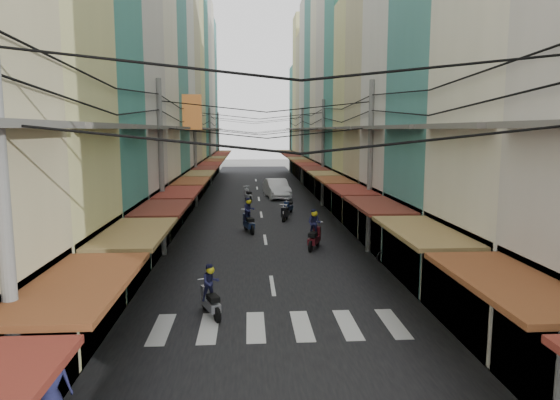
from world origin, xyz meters
name	(u,v)px	position (x,y,z in m)	size (l,w,h in m)	color
ground	(270,271)	(0.00, 0.00, 0.00)	(160.00, 160.00, 0.00)	slate
road	(259,202)	(0.00, 20.00, 0.01)	(10.00, 80.00, 0.02)	black
sidewalk_left	(179,203)	(-6.50, 20.00, 0.03)	(3.00, 80.00, 0.06)	slate
sidewalk_right	(338,201)	(6.50, 20.00, 0.03)	(3.00, 80.00, 0.06)	slate
crosswalk	(279,326)	(0.00, -6.00, 0.03)	(7.55, 2.40, 0.01)	silver
building_row_left	(148,75)	(-7.92, 16.56, 9.78)	(7.80, 67.67, 23.70)	beige
building_row_right	(368,81)	(7.92, 16.45, 9.41)	(7.80, 68.98, 22.59)	teal
utility_poles	(260,120)	(0.00, 15.01, 6.59)	(10.20, 66.13, 8.20)	slate
white_car	(277,198)	(1.59, 22.77, 0.00)	(5.76, 2.26, 2.03)	white
bicycle	(394,263)	(5.58, 0.98, 0.00)	(0.57, 1.52, 1.05)	black
moving_scooters	(269,225)	(0.28, 7.26, 0.56)	(5.00, 27.27, 2.02)	black
parked_scooters	(388,286)	(3.97, -3.77, 0.47)	(13.07, 13.08, 0.97)	black
pedestrians	(158,245)	(-4.75, 0.70, 1.03)	(14.31, 21.76, 2.21)	#281F29
market_umbrella	(481,231)	(7.20, -3.74, 2.39)	(2.57, 2.57, 2.71)	#B2B2B7
traffic_sign	(444,242)	(5.58, -4.51, 2.22)	(0.10, 0.66, 3.03)	slate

